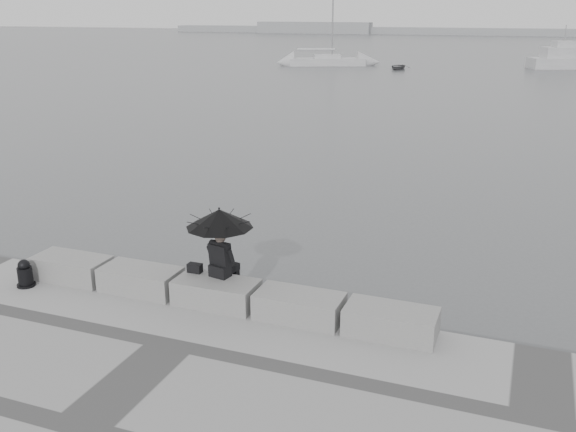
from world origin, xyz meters
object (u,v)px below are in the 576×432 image
at_px(seated_person, 219,225).
at_px(sailboat_left, 327,61).
at_px(mooring_bollard, 25,275).
at_px(dinghy, 398,67).
at_px(motor_cruiser, 570,60).

distance_m(seated_person, sailboat_left, 61.26).
bearing_deg(mooring_bollard, dinghy, 94.22).
height_order(sailboat_left, motor_cruiser, sailboat_left).
bearing_deg(seated_person, dinghy, 109.56).
bearing_deg(seated_person, motor_cruiser, 94.01).
bearing_deg(motor_cruiser, dinghy, -178.13).
xyz_separation_m(seated_person, mooring_bollard, (-4.04, -0.90, -1.28)).
bearing_deg(dinghy, seated_person, -79.03).
bearing_deg(sailboat_left, dinghy, -35.50).
relative_size(sailboat_left, motor_cruiser, 1.49).
xyz_separation_m(sailboat_left, dinghy, (8.30, -1.90, -0.26)).
distance_m(mooring_bollard, dinghy, 58.11).
xyz_separation_m(sailboat_left, motor_cruiser, (24.83, 5.58, 0.38)).
xyz_separation_m(mooring_bollard, dinghy, (-4.28, 57.95, -0.48)).
height_order(mooring_bollard, sailboat_left, sailboat_left).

